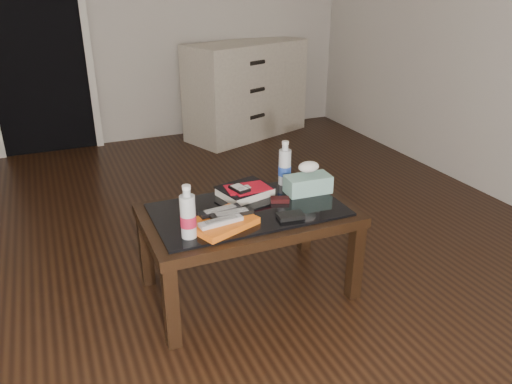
# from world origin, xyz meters

# --- Properties ---
(ground) EXTENTS (5.00, 5.00, 0.00)m
(ground) POSITION_xyz_m (0.00, 0.00, 0.00)
(ground) COLOR black
(ground) RESTS_ON ground
(doorway) EXTENTS (0.90, 0.08, 2.07)m
(doorway) POSITION_xyz_m (-0.40, 2.47, 1.02)
(doorway) COLOR black
(doorway) RESTS_ON ground
(coffee_table) EXTENTS (1.00, 0.60, 0.46)m
(coffee_table) POSITION_xyz_m (0.42, -0.27, 0.40)
(coffee_table) COLOR black
(coffee_table) RESTS_ON ground
(dresser) EXTENTS (1.30, 0.89, 0.90)m
(dresser) POSITION_xyz_m (1.43, 2.23, 0.45)
(dresser) COLOR beige
(dresser) RESTS_ON ground
(magazines) EXTENTS (0.34, 0.30, 0.03)m
(magazines) POSITION_xyz_m (0.24, -0.39, 0.48)
(magazines) COLOR orange
(magazines) RESTS_ON coffee_table
(remote_silver) EXTENTS (0.20, 0.08, 0.02)m
(remote_silver) POSITION_xyz_m (0.23, -0.42, 0.50)
(remote_silver) COLOR #B5B4B9
(remote_silver) RESTS_ON magazines
(remote_black_front) EXTENTS (0.20, 0.05, 0.02)m
(remote_black_front) POSITION_xyz_m (0.30, -0.37, 0.50)
(remote_black_front) COLOR black
(remote_black_front) RESTS_ON magazines
(remote_black_back) EXTENTS (0.20, 0.07, 0.02)m
(remote_black_back) POSITION_xyz_m (0.26, -0.32, 0.50)
(remote_black_back) COLOR black
(remote_black_back) RESTS_ON magazines
(textbook) EXTENTS (0.29, 0.26, 0.05)m
(textbook) POSITION_xyz_m (0.46, -0.12, 0.48)
(textbook) COLOR black
(textbook) RESTS_ON coffee_table
(dvd_mailers) EXTENTS (0.20, 0.15, 0.01)m
(dvd_mailers) POSITION_xyz_m (0.46, -0.14, 0.51)
(dvd_mailers) COLOR #B50C1D
(dvd_mailers) RESTS_ON textbook
(ipod) EXTENTS (0.09, 0.12, 0.02)m
(ipod) POSITION_xyz_m (0.42, -0.16, 0.52)
(ipod) COLOR black
(ipod) RESTS_ON dvd_mailers
(flip_phone) EXTENTS (0.10, 0.08, 0.02)m
(flip_phone) POSITION_xyz_m (0.59, -0.26, 0.47)
(flip_phone) COLOR black
(flip_phone) RESTS_ON coffee_table
(wallet) EXTENTS (0.13, 0.08, 0.02)m
(wallet) POSITION_xyz_m (0.56, -0.44, 0.47)
(wallet) COLOR black
(wallet) RESTS_ON coffee_table
(water_bottle_left) EXTENTS (0.08, 0.08, 0.24)m
(water_bottle_left) POSITION_xyz_m (0.08, -0.43, 0.58)
(water_bottle_left) COLOR #B8BFC3
(water_bottle_left) RESTS_ON coffee_table
(water_bottle_right) EXTENTS (0.08, 0.08, 0.24)m
(water_bottle_right) POSITION_xyz_m (0.72, -0.06, 0.58)
(water_bottle_right) COLOR silver
(water_bottle_right) RESTS_ON coffee_table
(tissue_box) EXTENTS (0.24, 0.13, 0.09)m
(tissue_box) POSITION_xyz_m (0.78, -0.21, 0.51)
(tissue_box) COLOR #238375
(tissue_box) RESTS_ON coffee_table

